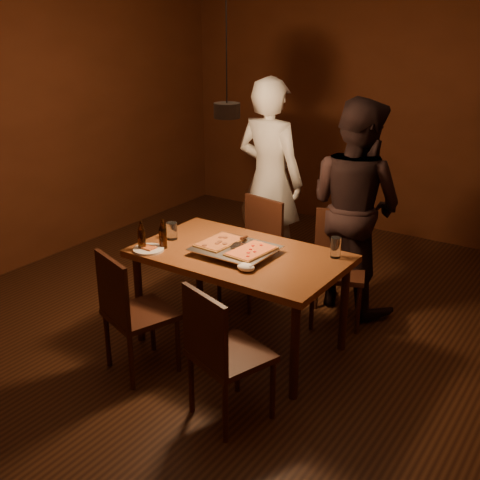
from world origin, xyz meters
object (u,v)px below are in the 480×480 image
Objects in this scene: chair_near_right at (220,344)px; beer_bottle_a at (142,236)px; chair_far_right at (339,256)px; beer_bottle_b at (163,234)px; chair_far_left at (255,241)px; chair_near_left at (128,304)px; diner_dark at (355,206)px; pendant_lamp at (227,109)px; plate_slice at (149,249)px; diner_white at (270,180)px; dining_table at (240,262)px; pizza_tray at (235,251)px.

beer_bottle_a is at bearing 173.76° from chair_near_right.
chair_far_right is 2.48× the size of beer_bottle_b.
chair_far_left is 0.91× the size of chair_near_left.
pendant_lamp is (-0.52, -1.07, 0.88)m from diner_dark.
beer_bottle_a is (-0.22, 0.39, 0.32)m from chair_near_left.
beer_bottle_a is at bearing 84.99° from chair_far_left.
plate_slice is at bearing 131.69° from chair_near_left.
plate_slice is at bearing -140.95° from pendant_lamp.
diner_dark reaches higher than chair_near_right.
pendant_lamp is at bearing 34.22° from chair_far_right.
diner_dark is at bearing 173.89° from diner_white.
chair_near_left is 0.82m from chair_near_right.
pizza_tray is (-0.02, -0.03, 0.10)m from dining_table.
plate_slice is at bearing -119.46° from beer_bottle_b.
beer_bottle_b is at bearing 47.72° from beer_bottle_a.
chair_near_right reaches higher than plate_slice.
chair_far_right is at bearing 55.88° from pendant_lamp.
pizza_tray is at bearing 85.72° from diner_dark.
beer_bottle_b is at bearing 166.13° from chair_near_right.
chair_far_right is 1.55m from pendant_lamp.
dining_table is 2.75× the size of chair_far_right.
diner_dark is (0.41, 1.14, 0.11)m from pizza_tray.
chair_near_right is at bearing -24.59° from beer_bottle_a.
chair_far_left is at bearing 107.87° from pizza_tray.
pizza_tray is 0.30× the size of diner_white.
diner_white is (-0.50, 1.29, 0.16)m from pizza_tray.
chair_far_right is 1.76m from chair_near_left.
chair_near_right is 1.96m from diner_dark.
diner_white is at bearing 106.62° from pizza_tray.
beer_bottle_b is (0.10, 0.11, -0.00)m from beer_bottle_a.
pizza_tray is at bearing 122.52° from chair_far_left.
beer_bottle_b is 0.15m from plate_slice.
diner_dark is at bearing 85.40° from chair_near_left.
plate_slice is (-0.06, -0.10, -0.10)m from beer_bottle_b.
chair_far_left is 1.48m from chair_near_left.
chair_near_left reaches higher than plate_slice.
chair_far_left is at bearing 134.03° from chair_near_right.
chair_far_right is 1.03× the size of chair_near_right.
chair_far_right is 0.29× the size of diner_white.
chair_far_right is 1.45m from beer_bottle_b.
pendant_lamp is at bearing 140.64° from chair_near_right.
chair_far_right is 1.02× the size of chair_near_left.
beer_bottle_a is at bearing 26.91° from chair_far_right.
beer_bottle_a is at bearing 70.56° from diner_dark.
beer_bottle_b reaches higher than pizza_tray.
diner_white is at bearing 132.52° from chair_near_right.
beer_bottle_b reaches higher than chair_far_left.
dining_table is at bearing 86.06° from diner_dark.
diner_dark reaches higher than chair_far_right.
diner_white reaches higher than beer_bottle_a.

